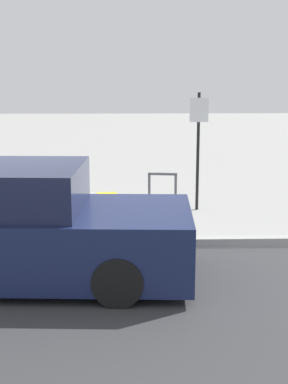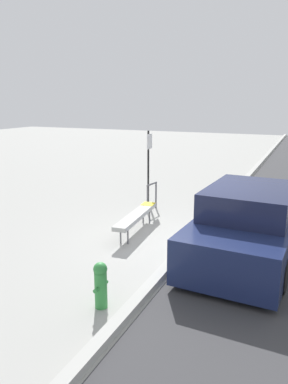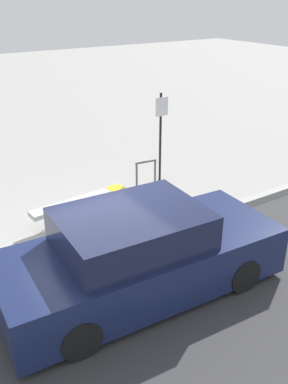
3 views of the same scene
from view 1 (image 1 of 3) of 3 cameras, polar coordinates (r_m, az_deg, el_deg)
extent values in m
plane|color=#9E9E99|center=(8.57, -12.91, -5.74)|extent=(60.00, 60.00, 0.00)
cube|color=#A8A8A3|center=(8.55, -12.93, -5.33)|extent=(60.00, 0.20, 0.13)
cylinder|color=#515156|center=(9.84, -14.01, -2.29)|extent=(0.04, 0.04, 0.39)
cylinder|color=#515156|center=(9.75, -4.83, -2.08)|extent=(0.04, 0.04, 0.39)
cylinder|color=#515156|center=(10.01, -13.88, -2.03)|extent=(0.04, 0.04, 0.39)
cylinder|color=#515156|center=(9.93, -4.86, -1.83)|extent=(0.04, 0.04, 0.39)
cube|color=#B2B2AD|center=(9.79, -9.46, -0.68)|extent=(2.26, 0.52, 0.10)
cube|color=yellow|center=(9.78, -3.96, -0.23)|extent=(0.39, 0.35, 0.01)
cylinder|color=#515156|center=(10.15, 0.56, -0.27)|extent=(0.05, 0.05, 0.80)
cylinder|color=#515156|center=(10.12, 3.38, -0.33)|extent=(0.05, 0.05, 0.80)
cylinder|color=#515156|center=(10.05, 1.99, 1.93)|extent=(0.55, 0.12, 0.05)
cylinder|color=black|center=(10.49, 5.77, 4.24)|extent=(0.06, 0.06, 2.30)
cube|color=white|center=(10.37, 5.90, 8.70)|extent=(0.36, 0.02, 0.46)
cylinder|color=black|center=(7.79, -1.93, -4.94)|extent=(0.61, 0.21, 0.60)
cylinder|color=black|center=(6.21, -2.82, -9.54)|extent=(0.61, 0.21, 0.60)
cube|color=#19234C|center=(7.16, -13.93, -4.96)|extent=(4.73, 2.07, 0.83)
camera|label=2|loc=(10.91, -61.48, 9.15)|focal=35.00mm
camera|label=3|loc=(5.34, -75.50, 24.67)|focal=40.00mm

